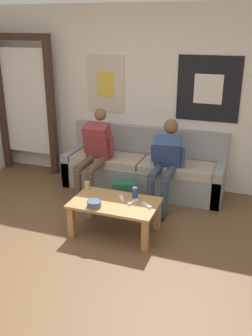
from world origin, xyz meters
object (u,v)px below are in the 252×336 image
object	(u,v)px
backpack	(124,196)
game_controller_far_center	(122,198)
couch	(143,170)
person_seated_adult	(95,151)
game_controller_near_left	(133,202)
coffee_table	(115,207)
ceramic_bowl	(94,203)
drink_can_blue	(135,192)
pillar_candle	(87,186)
game_controller_near_right	(147,205)
person_seated_teen	(165,161)

from	to	relation	value
backpack	game_controller_far_center	bearing A→B (deg)	-72.94
couch	person_seated_adult	world-z (taller)	person_seated_adult
backpack	game_controller_near_left	bearing A→B (deg)	-60.98
coffee_table	game_controller_far_center	world-z (taller)	game_controller_far_center
ceramic_bowl	drink_can_blue	distance (m)	0.51
pillar_candle	drink_can_blue	bearing A→B (deg)	-0.25
pillar_candle	game_controller_near_right	xyz separation A→B (m)	(0.81, -0.17, -0.04)
person_seated_teen	game_controller_far_center	distance (m)	0.94
coffee_table	drink_can_blue	bearing A→B (deg)	47.46
person_seated_adult	backpack	distance (m)	0.79
couch	coffee_table	world-z (taller)	couch
person_seated_teen	pillar_candle	xyz separation A→B (m)	(-0.77, -0.77, -0.16)
coffee_table	backpack	xyz separation A→B (m)	(-0.11, 0.60, -0.14)
drink_can_blue	game_controller_far_center	xyz separation A→B (m)	(-0.13, -0.10, -0.05)
coffee_table	pillar_candle	xyz separation A→B (m)	(-0.44, 0.19, 0.13)
couch	game_controller_near_right	size ratio (longest dim) A/B	16.90
pillar_candle	ceramic_bowl	bearing A→B (deg)	-55.05
coffee_table	person_seated_teen	world-z (taller)	person_seated_teen
coffee_table	person_seated_adult	distance (m)	1.19
person_seated_teen	ceramic_bowl	bearing A→B (deg)	-113.90
person_seated_adult	drink_can_blue	world-z (taller)	person_seated_adult
pillar_candle	game_controller_near_right	size ratio (longest dim) A/B	0.87
backpack	game_controller_near_right	bearing A→B (deg)	-50.49
coffee_table	game_controller_far_center	size ratio (longest dim) A/B	6.97
couch	drink_can_blue	distance (m)	1.15
backpack	ceramic_bowl	xyz separation A→B (m)	(-0.06, -0.79, 0.25)
game_controller_near_left	game_controller_near_right	size ratio (longest dim) A/B	1.07
couch	game_controller_near_left	size ratio (longest dim) A/B	15.84
couch	person_seated_teen	world-z (taller)	person_seated_teen
person_seated_teen	game_controller_near_left	distance (m)	0.96
backpack	ceramic_bowl	world-z (taller)	ceramic_bowl
game_controller_near_right	game_controller_near_left	bearing A→B (deg)	173.87
backpack	game_controller_far_center	distance (m)	0.58
person_seated_teen	game_controller_near_left	bearing A→B (deg)	-98.00
ceramic_bowl	pillar_candle	bearing A→B (deg)	124.95
couch	coffee_table	bearing A→B (deg)	-87.00
ceramic_bowl	game_controller_near_left	world-z (taller)	ceramic_bowl
game_controller_far_center	person_seated_teen	bearing A→B (deg)	71.62
couch	coffee_table	distance (m)	1.30
person_seated_teen	game_controller_near_right	size ratio (longest dim) A/B	8.11
pillar_candle	game_controller_near_right	world-z (taller)	pillar_candle
ceramic_bowl	game_controller_near_right	bearing A→B (deg)	20.35
person_seated_teen	drink_can_blue	world-z (taller)	person_seated_teen
game_controller_near_right	drink_can_blue	bearing A→B (deg)	138.92
backpack	pillar_candle	distance (m)	0.59
ceramic_bowl	game_controller_far_center	world-z (taller)	ceramic_bowl
coffee_table	drink_can_blue	distance (m)	0.29
person_seated_adult	game_controller_near_left	bearing A→B (deg)	-46.04
backpack	ceramic_bowl	distance (m)	0.83
couch	backpack	xyz separation A→B (m)	(-0.04, -0.69, -0.11)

